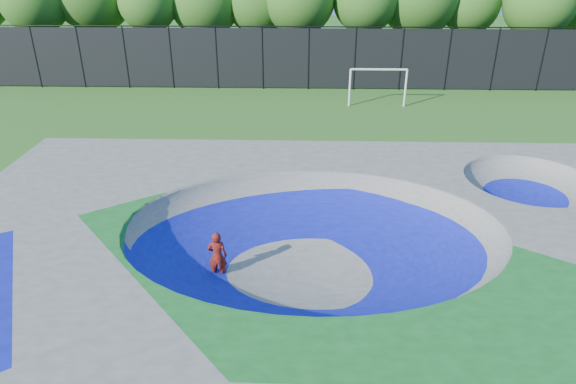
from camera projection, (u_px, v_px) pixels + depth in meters
name	position (u px, v px, depth m)	size (l,w,h in m)	color
ground	(312.00, 269.00, 15.33)	(120.00, 120.00, 0.00)	#2C611B
skate_deck	(313.00, 248.00, 15.00)	(22.00, 14.00, 1.50)	gray
skater	(217.00, 256.00, 14.58)	(0.56, 0.37, 1.53)	red
skateboard	(219.00, 277.00, 14.91)	(0.78, 0.22, 0.05)	black
soccer_goal	(378.00, 80.00, 29.97)	(3.39, 0.12, 2.24)	white
fence	(309.00, 57.00, 33.28)	(48.09, 0.09, 4.04)	black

